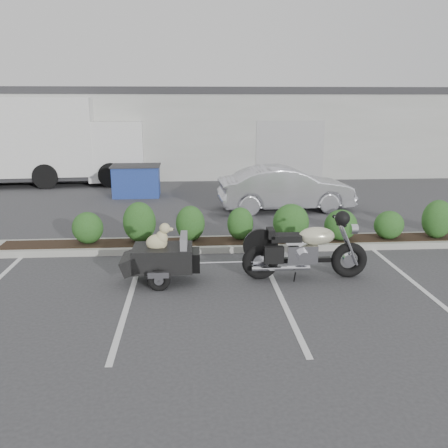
{
  "coord_description": "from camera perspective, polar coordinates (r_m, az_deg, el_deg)",
  "views": [
    {
      "loc": [
        -0.37,
        -8.66,
        3.4
      ],
      "look_at": [
        0.35,
        1.52,
        0.75
      ],
      "focal_mm": 38.0,
      "sensor_mm": 36.0,
      "label": 1
    }
  ],
  "objects": [
    {
      "name": "pet_trailer",
      "position": [
        9.2,
        -7.47,
        -3.95
      ],
      "size": [
        1.98,
        1.1,
        1.19
      ],
      "rotation": [
        0.0,
        0.0,
        -0.01
      ],
      "color": "black",
      "rests_on": "ground"
    },
    {
      "name": "dumpster",
      "position": [
        17.75,
        -10.49,
        5.18
      ],
      "size": [
        1.77,
        1.23,
        1.16
      ],
      "rotation": [
        0.0,
        0.0,
        0.01
      ],
      "color": "navy",
      "rests_on": "ground"
    },
    {
      "name": "building",
      "position": [
        25.7,
        -3.3,
        11.39
      ],
      "size": [
        26.0,
        10.0,
        4.0
      ],
      "primitive_type": "cube",
      "color": "#9EA099",
      "rests_on": "ground"
    },
    {
      "name": "motorcycle",
      "position": [
        9.4,
        9.75,
        -3.18
      ],
      "size": [
        2.49,
        0.84,
        1.43
      ],
      "rotation": [
        0.0,
        0.0,
        -0.01
      ],
      "color": "black",
      "rests_on": "ground"
    },
    {
      "name": "ground",
      "position": [
        9.31,
        -1.5,
        -6.87
      ],
      "size": [
        90.0,
        90.0,
        0.0
      ],
      "primitive_type": "plane",
      "color": "#38383A",
      "rests_on": "ground"
    },
    {
      "name": "sedan",
      "position": [
        15.27,
        7.45,
        4.26
      ],
      "size": [
        4.36,
        1.75,
        1.41
      ],
      "primitive_type": "imported",
      "rotation": [
        0.0,
        0.0,
        1.63
      ],
      "color": "silver",
      "rests_on": "ground"
    },
    {
      "name": "delivery_truck",
      "position": [
        21.32,
        -19.79,
        9.14
      ],
      "size": [
        7.92,
        3.19,
        3.55
      ],
      "rotation": [
        0.0,
        0.0,
        0.07
      ],
      "color": "silver",
      "rests_on": "ground"
    },
    {
      "name": "planter_kerb",
      "position": [
        11.44,
        3.01,
        -2.37
      ],
      "size": [
        12.0,
        1.0,
        0.15
      ],
      "primitive_type": "cube",
      "color": "#9E9E93",
      "rests_on": "ground"
    }
  ]
}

